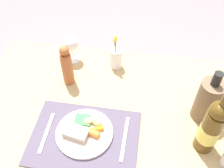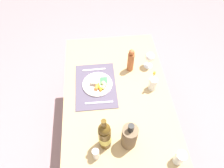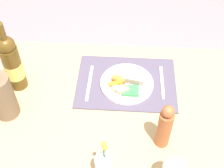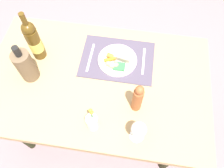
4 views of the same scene
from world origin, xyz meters
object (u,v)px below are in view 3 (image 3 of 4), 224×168
Objects in this scene: wine_bottle at (12,63)px; salt_shaker at (3,65)px; cooler_bottle at (2,96)px; dining_table at (102,121)px; knife at (89,83)px; pepper_mill at (165,127)px; flower_vase at (104,166)px; dinner_plate at (127,83)px; fork at (162,82)px.

salt_shaker is at bearing -38.76° from wine_bottle.
cooler_bottle is 2.41× the size of salt_shaker.
knife reaches higher than dining_table.
dining_table is 0.43m from cooler_bottle.
salt_shaker is at bearing -24.56° from pepper_mill.
flower_vase is at bearing 149.42° from cooler_bottle.
wine_bottle is (0.41, -0.40, 0.08)m from flower_vase.
dining_table is 5.93× the size of pepper_mill.
wine_bottle is at bearing 5.01° from knife.
flower_vase is (-0.03, 0.28, 0.13)m from dining_table.
dinner_plate is 0.43m from flower_vase.
dining_table is 0.31m from flower_vase.
salt_shaker is at bearing -4.97° from knife.
dining_table is 12.03× the size of salt_shaker.
flower_vase is 0.58m from wine_bottle.
dinner_plate is 1.07× the size of pepper_mill.
dinner_plate is 0.32m from pepper_mill.
cooler_bottle is (0.32, 0.17, 0.10)m from knife.
dining_table is 6.49× the size of flower_vase.
cooler_bottle is (0.49, 0.17, 0.09)m from dinner_plate.
flower_vase is at bearing 62.06° from fork.
salt_shaker is (0.71, -0.02, 0.05)m from fork.
pepper_mill is (0.02, 0.30, 0.10)m from fork.
salt_shaker is at bearing -21.68° from dining_table.
fork is 1.76× the size of salt_shaker.
salt_shaker is at bearing -2.37° from fork.
knife is 0.43m from flower_vase.
knife is 0.80× the size of cooler_bottle.
wine_bottle is (-0.08, 0.06, 0.08)m from salt_shaker.
cooler_bottle reaches higher than dining_table.
dinner_plate is (-0.10, -0.14, 0.10)m from dining_table.
wine_bottle is (0.38, -0.12, 0.21)m from dining_table.
cooler_bottle is 1.19× the size of pepper_mill.
flower_vase is at bearing 136.69° from salt_shaker.
fork is 0.95× the size of flower_vase.
wine_bottle is at bearing -92.59° from cooler_bottle.
dinner_plate is 0.16m from fork.
salt_shaker is at bearing -71.60° from cooler_bottle.
dinner_plate is 1.23× the size of fork.
salt_shaker reaches higher than fork.
pepper_mill reaches higher than flower_vase.
pepper_mill is (-0.31, 0.28, 0.10)m from knife.
knife is (0.32, 0.02, 0.00)m from fork.
pepper_mill reaches higher than salt_shaker.
cooler_bottle is at bearing 108.40° from salt_shaker.
wine_bottle is (-0.01, -0.15, 0.03)m from cooler_bottle.
wine_bottle is (0.48, 0.02, 0.11)m from dinner_plate.
dinner_plate is 0.52m from cooler_bottle.
cooler_bottle reaches higher than dinner_plate.
pepper_mill is at bearing 150.35° from dining_table.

